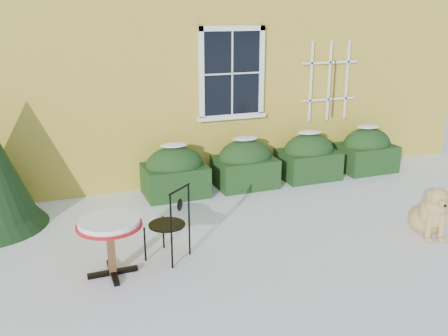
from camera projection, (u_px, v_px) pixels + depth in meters
name	position (u px, v px, depth m)	size (l,w,h in m)	color
ground	(252.00, 256.00, 6.44)	(80.00, 80.00, 0.00)	white
house	(132.00, 3.00, 11.71)	(12.40, 8.40, 6.40)	gold
hedge_row	(278.00, 161.00, 9.15)	(4.95, 0.80, 0.91)	black
bistro_table	(110.00, 229.00, 5.81)	(0.77, 0.77, 0.71)	black
patio_chair_near	(170.00, 223.00, 6.23)	(0.61, 0.61, 0.98)	black
dog	(431.00, 214.00, 6.97)	(0.64, 0.83, 0.78)	tan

